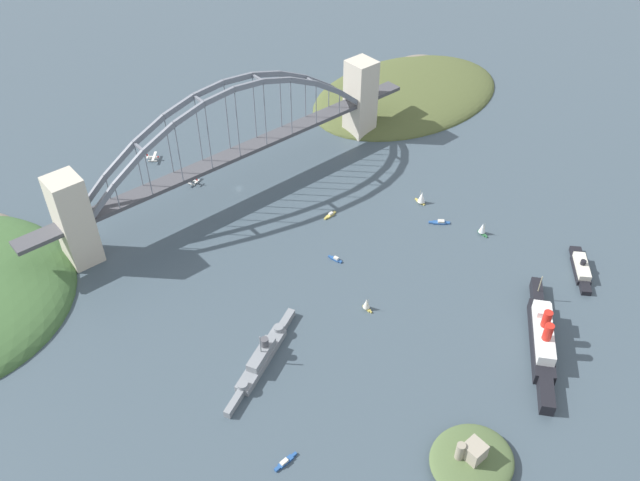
# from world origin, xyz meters

# --- Properties ---
(ground_plane) EXTENTS (1400.00, 1400.00, 0.00)m
(ground_plane) POSITION_xyz_m (0.00, 0.00, 0.00)
(ground_plane) COLOR #3D4C56
(harbor_arch_bridge) EXTENTS (269.71, 17.32, 71.86)m
(harbor_arch_bridge) POSITION_xyz_m (0.00, -0.00, 28.39)
(harbor_arch_bridge) COLOR beige
(harbor_arch_bridge) RESTS_ON ground
(headland_west_shore) EXTENTS (162.74, 109.95, 17.84)m
(headland_west_shore) POSITION_xyz_m (-169.39, -18.33, 0.00)
(headland_west_shore) COLOR #4C562D
(headland_west_shore) RESTS_ON ground
(ocean_liner) EXTENTS (66.71, 56.17, 20.55)m
(ocean_liner) POSITION_xyz_m (-36.51, 198.80, 5.64)
(ocean_liner) COLOR black
(ocean_liner) RESTS_ON ground
(naval_cruiser) EXTENTS (61.03, 32.89, 17.75)m
(naval_cruiser) POSITION_xyz_m (70.83, 120.83, 3.17)
(naval_cruiser) COLOR gray
(naval_cruiser) RESTS_ON ground
(harbor_ferry_steamer) EXTENTS (30.40, 28.65, 8.23)m
(harbor_ferry_steamer) POSITION_xyz_m (-96.23, 181.92, 2.53)
(harbor_ferry_steamer) COLOR black
(harbor_ferry_steamer) RESTS_ON ground
(fort_island_mid_harbor) EXTENTS (36.16, 32.72, 14.36)m
(fort_island_mid_harbor) POSITION_xyz_m (37.82, 218.38, 3.57)
(fort_island_mid_harbor) COLOR #4C6038
(fort_island_mid_harbor) RESTS_ON ground
(seaplane_taxiing_near_bridge) EXTENTS (9.43, 9.63, 4.84)m
(seaplane_taxiing_near_bridge) POSITION_xyz_m (25.23, -62.07, 1.98)
(seaplane_taxiing_near_bridge) COLOR #B7B7B2
(seaplane_taxiing_near_bridge) RESTS_ON ground
(seaplane_second_in_formation) EXTENTS (11.45, 8.90, 4.94)m
(seaplane_second_in_formation) POSITION_xyz_m (19.45, -22.94, 2.19)
(seaplane_second_in_formation) COLOR #B7B7B2
(seaplane_second_in_formation) RESTS_ON ground
(small_boat_0) EXTENTS (3.53, 6.39, 7.92)m
(small_boat_0) POSITION_xyz_m (10.59, 127.67, 3.76)
(small_boat_0) COLOR gold
(small_boat_0) RESTS_ON ground
(small_boat_1) EXTENTS (3.33, 8.85, 2.24)m
(small_boat_1) POSITION_xyz_m (-1.89, 89.75, 0.79)
(small_boat_1) COLOR #234C8C
(small_boat_1) RESTS_ON ground
(small_boat_2) EXTENTS (11.61, 2.69, 2.10)m
(small_boat_2) POSITION_xyz_m (94.97, 169.20, 0.78)
(small_boat_2) COLOR #234C8C
(small_boat_2) RESTS_ON ground
(small_boat_3) EXTENTS (4.76, 8.19, 9.19)m
(small_boat_3) POSITION_xyz_m (-75.75, 84.49, 4.23)
(small_boat_3) COLOR gold
(small_boat_3) RESTS_ON ground
(small_boat_4) EXTENTS (9.52, 2.84, 2.05)m
(small_boat_4) POSITION_xyz_m (-25.27, 58.40, 0.74)
(small_boat_4) COLOR gold
(small_boat_4) RESTS_ON ground
(small_boat_6) EXTENTS (4.43, 7.27, 8.47)m
(small_boat_6) POSITION_xyz_m (-80.85, 127.17, 4.03)
(small_boat_6) COLOR #2D6B3D
(small_boat_6) RESTS_ON ground
(small_boat_7) EXTENTS (10.28, 9.86, 2.02)m
(small_boat_7) POSITION_xyz_m (-69.86, 105.15, 0.71)
(small_boat_7) COLOR #234C8C
(small_boat_7) RESTS_ON ground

